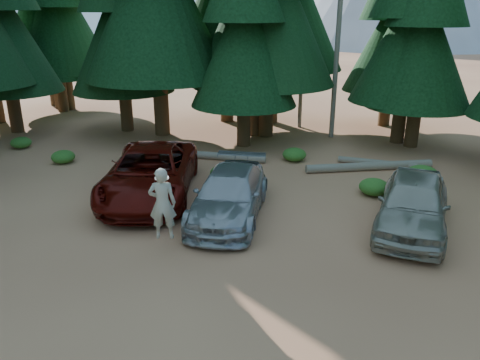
{
  "coord_description": "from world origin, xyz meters",
  "views": [
    {
      "loc": [
        4.33,
        -8.66,
        6.11
      ],
      "look_at": [
        -0.2,
        3.76,
        1.25
      ],
      "focal_mm": 35.0,
      "sensor_mm": 36.0,
      "label": 1
    }
  ],
  "objects": [
    {
      "name": "ground",
      "position": [
        0.0,
        0.0,
        0.0
      ],
      "size": [
        160.0,
        160.0,
        0.0
      ],
      "primitive_type": "plane",
      "color": "#9C5F42",
      "rests_on": "ground"
    },
    {
      "name": "forest_belt_north",
      "position": [
        0.0,
        15.0,
        0.0
      ],
      "size": [
        36.0,
        7.0,
        22.0
      ],
      "primitive_type": null,
      "color": "black",
      "rests_on": "ground"
    },
    {
      "name": "snag_front",
      "position": [
        0.8,
        14.5,
        6.0
      ],
      "size": [
        0.24,
        0.24,
        12.0
      ],
      "primitive_type": "cylinder",
      "color": "gray",
      "rests_on": "ground"
    },
    {
      "name": "snag_back",
      "position": [
        -1.2,
        16.0,
        5.0
      ],
      "size": [
        0.2,
        0.2,
        10.0
      ],
      "primitive_type": "cylinder",
      "color": "gray",
      "rests_on": "ground"
    },
    {
      "name": "red_pickup",
      "position": [
        -3.72,
        4.44,
        0.84
      ],
      "size": [
        4.68,
        6.65,
        1.68
      ],
      "primitive_type": "imported",
      "rotation": [
        0.0,
        0.0,
        0.35
      ],
      "color": "#590C07",
      "rests_on": "ground"
    },
    {
      "name": "silver_minivan_center",
      "position": [
        -0.55,
        3.78,
        0.72
      ],
      "size": [
        2.87,
        5.23,
        1.44
      ],
      "primitive_type": "imported",
      "rotation": [
        0.0,
        0.0,
        0.18
      ],
      "color": "#ABADB3",
      "rests_on": "ground"
    },
    {
      "name": "silver_minivan_right",
      "position": [
        4.78,
        4.77,
        0.81
      ],
      "size": [
        2.11,
        4.83,
        1.62
      ],
      "primitive_type": "imported",
      "rotation": [
        0.0,
        0.0,
        -0.04
      ],
      "color": "#A7A495",
      "rests_on": "ground"
    },
    {
      "name": "frisbee_player",
      "position": [
        -1.41,
        1.18,
        1.34
      ],
      "size": [
        0.84,
        0.71,
        1.96
      ],
      "rotation": [
        0.0,
        0.0,
        3.54
      ],
      "color": "beige",
      "rests_on": "ground"
    },
    {
      "name": "log_left",
      "position": [
        -3.31,
        8.98,
        0.16
      ],
      "size": [
        4.53,
        0.87,
        0.32
      ],
      "primitive_type": "cylinder",
      "rotation": [
        0.0,
        1.57,
        0.12
      ],
      "color": "gray",
      "rests_on": "ground"
    },
    {
      "name": "log_mid",
      "position": [
        3.35,
        10.5,
        0.13
      ],
      "size": [
        3.13,
        0.3,
        0.26
      ],
      "primitive_type": "cylinder",
      "rotation": [
        0.0,
        1.57,
        0.02
      ],
      "color": "gray",
      "rests_on": "ground"
    },
    {
      "name": "log_right",
      "position": [
        3.13,
        9.81,
        0.17
      ],
      "size": [
        4.76,
        2.76,
        0.33
      ],
      "primitive_type": "cylinder",
      "rotation": [
        0.0,
        1.57,
        0.49
      ],
      "color": "gray",
      "rests_on": "ground"
    },
    {
      "name": "shrub_far_left",
      "position": [
        -9.06,
        6.39,
        0.27
      ],
      "size": [
        0.97,
        0.97,
        0.53
      ],
      "primitive_type": "ellipsoid",
      "color": "#21641E",
      "rests_on": "ground"
    },
    {
      "name": "shrub_left",
      "position": [
        -6.3,
        7.62,
        0.28
      ],
      "size": [
        1.01,
        1.01,
        0.56
      ],
      "primitive_type": "ellipsoid",
      "color": "#21641E",
      "rests_on": "ground"
    },
    {
      "name": "shrub_center_left",
      "position": [
        -1.82,
        6.62,
        0.32
      ],
      "size": [
        1.17,
        1.17,
        0.64
      ],
      "primitive_type": "ellipsoid",
      "color": "#21641E",
      "rests_on": "ground"
    },
    {
      "name": "shrub_center_right",
      "position": [
        -0.01,
        10.0,
        0.28
      ],
      "size": [
        1.0,
        1.0,
        0.55
      ],
      "primitive_type": "ellipsoid",
      "color": "#21641E",
      "rests_on": "ground"
    },
    {
      "name": "shrub_right",
      "position": [
        3.52,
        7.17,
        0.28
      ],
      "size": [
        1.03,
        1.03,
        0.57
      ],
      "primitive_type": "ellipsoid",
      "color": "#21641E",
      "rests_on": "ground"
    },
    {
      "name": "shrub_far_right",
      "position": [
        5.09,
        9.02,
        0.32
      ],
      "size": [
        1.18,
        1.18,
        0.65
      ],
      "primitive_type": "ellipsoid",
      "color": "#21641E",
      "rests_on": "ground"
    },
    {
      "name": "shrub_edge_west",
      "position": [
        -12.41,
        7.54,
        0.26
      ],
      "size": [
        0.93,
        0.93,
        0.51
      ],
      "primitive_type": "ellipsoid",
      "color": "#21641E",
      "rests_on": "ground"
    }
  ]
}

